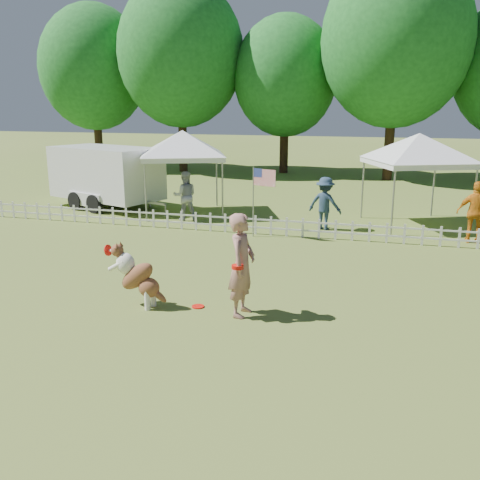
# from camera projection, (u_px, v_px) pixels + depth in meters

# --- Properties ---
(ground) EXTENTS (120.00, 120.00, 0.00)m
(ground) POSITION_uv_depth(u_px,v_px,m) (202.00, 320.00, 10.16)
(ground) COLOR #48601E
(ground) RESTS_ON ground
(picket_fence) EXTENTS (22.00, 0.08, 0.60)m
(picket_fence) POSITION_uv_depth(u_px,v_px,m) (279.00, 226.00, 16.61)
(picket_fence) COLOR silver
(picket_fence) RESTS_ON ground
(handler) EXTENTS (0.52, 0.76, 2.02)m
(handler) POSITION_uv_depth(u_px,v_px,m) (242.00, 265.00, 10.20)
(handler) COLOR #9F6B5F
(handler) RESTS_ON ground
(dog) EXTENTS (1.27, 0.55, 1.27)m
(dog) POSITION_uv_depth(u_px,v_px,m) (138.00, 276.00, 10.73)
(dog) COLOR brown
(dog) RESTS_ON ground
(frisbee_on_turf) EXTENTS (0.30, 0.30, 0.02)m
(frisbee_on_turf) POSITION_uv_depth(u_px,v_px,m) (198.00, 306.00, 10.82)
(frisbee_on_turf) COLOR red
(frisbee_on_turf) RESTS_ON ground
(canopy_tent_left) EXTENTS (3.80, 3.80, 3.00)m
(canopy_tent_left) POSITION_uv_depth(u_px,v_px,m) (183.00, 173.00, 19.77)
(canopy_tent_left) COLOR white
(canopy_tent_left) RESTS_ON ground
(canopy_tent_right) EXTENTS (3.82, 3.82, 3.00)m
(canopy_tent_right) POSITION_uv_depth(u_px,v_px,m) (416.00, 181.00, 17.81)
(canopy_tent_right) COLOR white
(canopy_tent_right) RESTS_ON ground
(cargo_trailer) EXTENTS (5.99, 4.13, 2.42)m
(cargo_trailer) POSITION_uv_depth(u_px,v_px,m) (106.00, 177.00, 21.03)
(cargo_trailer) COLOR silver
(cargo_trailer) RESTS_ON ground
(flag_pole) EXTENTS (0.81, 0.35, 2.16)m
(flag_pole) POSITION_uv_depth(u_px,v_px,m) (253.00, 202.00, 16.34)
(flag_pole) COLOR gray
(flag_pole) RESTS_ON ground
(spectator_a) EXTENTS (1.03, 0.93, 1.72)m
(spectator_a) POSITION_uv_depth(u_px,v_px,m) (185.00, 196.00, 18.74)
(spectator_a) COLOR #AAA9AE
(spectator_a) RESTS_ON ground
(spectator_b) EXTENTS (1.23, 0.90, 1.72)m
(spectator_b) POSITION_uv_depth(u_px,v_px,m) (325.00, 203.00, 17.34)
(spectator_b) COLOR #22354A
(spectator_b) RESTS_ON ground
(spectator_c) EXTENTS (1.09, 0.50, 1.83)m
(spectator_c) POSITION_uv_depth(u_px,v_px,m) (476.00, 212.00, 15.62)
(spectator_c) COLOR orange
(spectator_c) RESTS_ON ground
(tree_far_left) EXTENTS (6.60, 6.60, 11.00)m
(tree_far_left) POSITION_uv_depth(u_px,v_px,m) (95.00, 79.00, 33.30)
(tree_far_left) COLOR #19581E
(tree_far_left) RESTS_ON ground
(tree_left) EXTENTS (7.40, 7.40, 12.00)m
(tree_left) POSITION_uv_depth(u_px,v_px,m) (181.00, 68.00, 31.11)
(tree_left) COLOR #19581E
(tree_left) RESTS_ON ground
(tree_center_left) EXTENTS (6.00, 6.00, 9.80)m
(tree_center_left) POSITION_uv_depth(u_px,v_px,m) (285.00, 88.00, 30.71)
(tree_center_left) COLOR #19581E
(tree_center_left) RESTS_ON ground
(tree_center_right) EXTENTS (7.60, 7.60, 12.60)m
(tree_center_right) POSITION_uv_depth(u_px,v_px,m) (395.00, 57.00, 27.36)
(tree_center_right) COLOR #19581E
(tree_center_right) RESTS_ON ground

